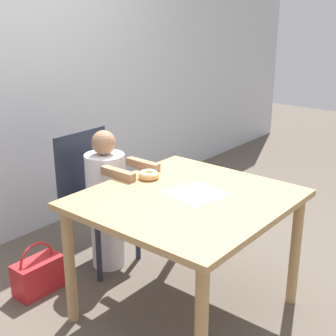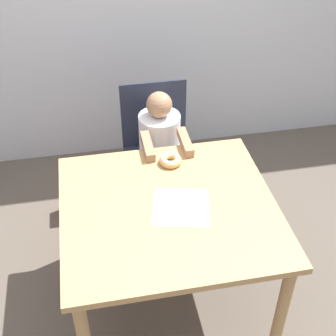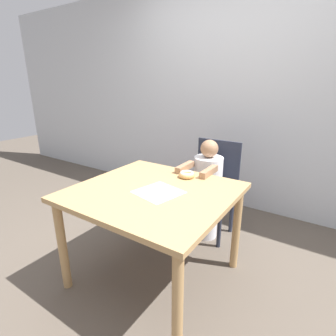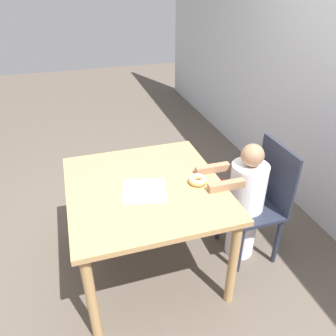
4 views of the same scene
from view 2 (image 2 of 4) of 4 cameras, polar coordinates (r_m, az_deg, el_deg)
The scene contains 7 objects.
ground_plane at distance 2.83m, azimuth 0.09°, elevation -15.43°, with size 12.00×12.00×0.00m, color brown.
dining_table at distance 2.36m, azimuth 0.11°, elevation -6.36°, with size 1.05×0.99×0.72m.
chair at distance 3.10m, azimuth -1.36°, elevation 2.35°, with size 0.43×0.37×0.90m.
child_figure at distance 3.00m, azimuth -0.98°, elevation 1.09°, with size 0.27×0.48×0.94m.
donut at distance 2.54m, azimuth 0.31°, elevation 1.00°, with size 0.12×0.12×0.05m.
napkin at distance 2.29m, azimuth 1.58°, elevation -4.77°, with size 0.33×0.33×0.00m.
handbag at distance 3.28m, azimuth -9.88°, elevation -3.76°, with size 0.30×0.15×0.33m.
Camera 2 is at (-0.32, -1.65, 2.27)m, focal length 50.00 mm.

